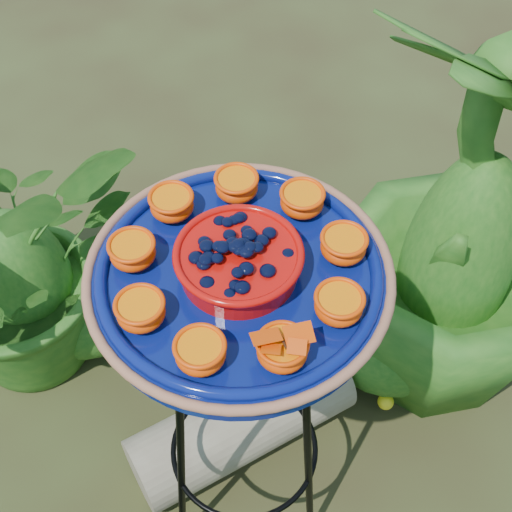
# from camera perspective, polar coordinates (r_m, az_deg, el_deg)

# --- Properties ---
(tripod_stand) EXTENTS (0.36, 0.38, 0.94)m
(tripod_stand) POSITION_cam_1_polar(r_m,az_deg,el_deg) (1.48, -1.06, -11.17)
(tripod_stand) COLOR black
(tripod_stand) RESTS_ON ground
(feeder_dish) EXTENTS (0.50, 0.50, 0.11)m
(feeder_dish) POSITION_cam_1_polar(r_m,az_deg,el_deg) (1.13, -1.36, -1.35)
(feeder_dish) COLOR #08145F
(feeder_dish) RESTS_ON tripod_stand
(driftwood_log) EXTENTS (0.64, 0.44, 0.20)m
(driftwood_log) POSITION_cam_1_polar(r_m,az_deg,el_deg) (1.97, -1.15, -13.19)
(driftwood_log) COLOR gray
(driftwood_log) RESTS_ON ground
(shrub_back_left) EXTENTS (0.93, 0.91, 0.78)m
(shrub_back_left) POSITION_cam_1_polar(r_m,az_deg,el_deg) (2.01, -18.96, -0.21)
(shrub_back_left) COLOR #1D5316
(shrub_back_left) RESTS_ON ground
(shrub_back_right) EXTENTS (0.89, 0.89, 1.14)m
(shrub_back_right) POSITION_cam_1_polar(r_m,az_deg,el_deg) (1.81, 16.64, 2.24)
(shrub_back_right) COLOR #1D5316
(shrub_back_right) RESTS_ON ground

